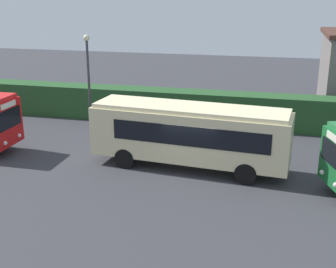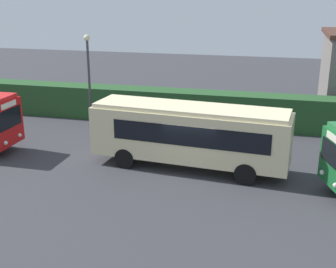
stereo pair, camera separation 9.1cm
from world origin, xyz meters
name	(u,v)px [view 2 (the right image)]	position (x,y,z in m)	size (l,w,h in m)	color
ground_plane	(191,172)	(0.00, 0.00, 0.00)	(80.98, 80.98, 0.00)	#38383D
bus_cream	(189,133)	(-0.20, 0.53, 1.80)	(9.81, 3.25, 3.11)	beige
hedge_row	(216,109)	(0.00, 8.03, 1.08)	(52.49, 1.70, 2.15)	#265028
lamppost	(89,76)	(-6.69, 3.69, 3.72)	(0.36, 0.36, 6.01)	#38383D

